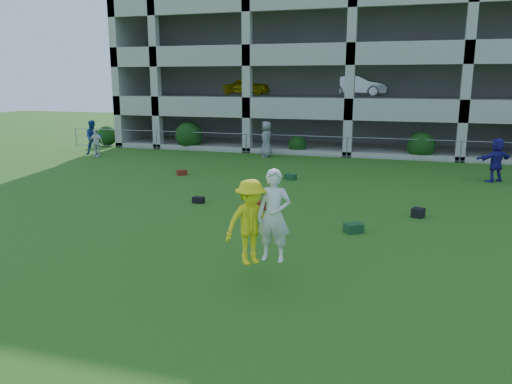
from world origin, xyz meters
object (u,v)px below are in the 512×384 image
(crate_d, at_px, (418,213))
(frisbee_contest, at_px, (258,220))
(bystander_d, at_px, (496,160))
(bystander_a, at_px, (93,137))
(bystander_c, at_px, (266,139))
(parking_garage, at_px, (365,55))
(bystander_b, at_px, (96,143))

(crate_d, distance_m, frisbee_contest, 7.37)
(bystander_d, xyz_separation_m, crate_d, (-3.21, -6.97, -0.80))
(bystander_a, xyz_separation_m, frisbee_contest, (14.78, -15.34, 0.36))
(bystander_c, height_order, parking_garage, parking_garage)
(bystander_a, xyz_separation_m, crate_d, (18.20, -8.92, -0.85))
(bystander_b, height_order, bystander_c, bystander_c)
(bystander_b, xyz_separation_m, parking_garage, (13.70, 12.66, 5.21))
(frisbee_contest, bearing_deg, parking_garage, 90.74)
(bystander_a, distance_m, parking_garage, 19.31)
(bystander_b, distance_m, crate_d, 19.27)
(crate_d, distance_m, parking_garage, 21.89)
(crate_d, xyz_separation_m, parking_garage, (-3.78, 20.75, 5.86))
(parking_garage, bearing_deg, bystander_c, -114.29)
(bystander_a, height_order, bystander_c, bystander_c)
(bystander_c, distance_m, parking_garage, 11.84)
(bystander_c, bearing_deg, bystander_b, -87.17)
(bystander_a, relative_size, bystander_c, 0.99)
(bystander_a, distance_m, frisbee_contest, 21.30)
(bystander_a, height_order, bystander_b, bystander_a)
(parking_garage, bearing_deg, bystander_a, -140.66)
(parking_garage, bearing_deg, crate_d, -79.67)
(parking_garage, bearing_deg, bystander_b, -137.25)
(bystander_b, relative_size, crate_d, 4.60)
(bystander_a, relative_size, bystander_d, 1.05)
(bystander_a, bearing_deg, frisbee_contest, -84.32)
(crate_d, relative_size, parking_garage, 0.01)
(bystander_b, bearing_deg, frisbee_contest, -43.82)
(bystander_d, distance_m, frisbee_contest, 14.95)
(bystander_b, height_order, parking_garage, parking_garage)
(bystander_d, bearing_deg, bystander_c, -54.46)
(bystander_c, distance_m, bystander_d, 12.08)
(bystander_d, bearing_deg, parking_garage, -98.29)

